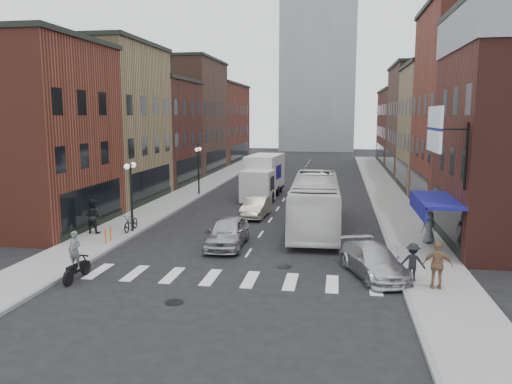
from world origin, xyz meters
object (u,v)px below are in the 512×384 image
(motorcycle_rider, at_px, (76,258))
(ped_right_c, at_px, (429,227))
(bike_rack, at_px, (108,235))
(sedan_left_far, at_px, (256,207))
(sedan_left_near, at_px, (227,232))
(ped_right_b, at_px, (438,265))
(box_truck, at_px, (263,177))
(streetlamp_near, at_px, (131,184))
(ped_right_a, at_px, (413,262))
(streetlamp_far, at_px, (198,162))
(transit_bus, at_px, (315,203))
(ped_left_solo, at_px, (92,216))
(curb_car, at_px, (374,261))
(billboard_sign, at_px, (437,131))
(parked_bicycle, at_px, (131,222))

(motorcycle_rider, distance_m, ped_right_c, 17.46)
(bike_rack, height_order, sedan_left_far, sedan_left_far)
(bike_rack, distance_m, sedan_left_near, 6.35)
(ped_right_b, relative_size, ped_right_c, 1.12)
(box_truck, bearing_deg, bike_rack, -103.39)
(streetlamp_near, distance_m, ped_right_a, 16.26)
(motorcycle_rider, bearing_deg, streetlamp_near, 105.13)
(ped_right_a, distance_m, ped_right_c, 6.59)
(streetlamp_far, distance_m, transit_bus, 15.26)
(box_truck, bearing_deg, ped_left_solo, -111.24)
(motorcycle_rider, distance_m, curb_car, 12.51)
(streetlamp_far, relative_size, ped_right_b, 2.18)
(streetlamp_near, xyz_separation_m, bike_rack, (-0.20, -2.70, -2.36))
(streetlamp_near, bearing_deg, transit_bus, 15.64)
(box_truck, distance_m, sedan_left_near, 16.15)
(sedan_left_near, distance_m, ped_right_a, 9.75)
(ped_right_c, bearing_deg, motorcycle_rider, 3.24)
(billboard_sign, xyz_separation_m, ped_left_solo, (-17.99, 2.63, -5.00))
(box_truck, relative_size, ped_left_solo, 4.14)
(sedan_left_near, xyz_separation_m, sedan_left_far, (0.22, 7.87, -0.11))
(billboard_sign, height_order, motorcycle_rider, billboard_sign)
(streetlamp_far, relative_size, ped_right_c, 2.45)
(sedan_left_near, bearing_deg, curb_car, -28.46)
(box_truck, xyz_separation_m, ped_right_a, (9.29, -20.53, -0.78))
(box_truck, bearing_deg, streetlamp_near, -105.96)
(bike_rack, relative_size, ped_left_solo, 0.41)
(billboard_sign, relative_size, streetlamp_far, 0.90)
(sedan_left_near, bearing_deg, motorcycle_rider, -130.11)
(streetlamp_near, height_order, sedan_left_near, streetlamp_near)
(streetlamp_far, distance_m, bike_rack, 16.87)
(sedan_left_near, xyz_separation_m, curb_car, (7.22, -3.66, -0.12))
(streetlamp_far, bearing_deg, streetlamp_near, -90.00)
(bike_rack, relative_size, transit_bus, 0.07)
(curb_car, distance_m, ped_left_solo, 16.06)
(streetlamp_far, height_order, box_truck, streetlamp_far)
(ped_right_b, xyz_separation_m, ped_right_c, (0.89, 7.23, -0.10))
(ped_right_c, bearing_deg, streetlamp_near, -25.10)
(billboard_sign, bearing_deg, ped_right_a, -112.09)
(bike_rack, xyz_separation_m, motorcycle_rider, (1.30, -5.59, 0.43))
(billboard_sign, distance_m, streetlamp_near, 16.68)
(ped_left_solo, bearing_deg, transit_bus, -157.60)
(parked_bicycle, height_order, ped_right_c, ped_right_c)
(sedan_left_far, distance_m, parked_bicycle, 8.66)
(bike_rack, height_order, ped_right_b, ped_right_b)
(box_truck, bearing_deg, parked_bicycle, -106.40)
(sedan_left_far, height_order, ped_left_solo, ped_left_solo)
(streetlamp_far, xyz_separation_m, ped_right_b, (15.60, -21.29, -1.82))
(box_truck, relative_size, motorcycle_rider, 3.86)
(streetlamp_far, relative_size, ped_left_solo, 2.09)
(streetlamp_far, bearing_deg, billboard_sign, -47.59)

